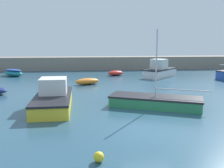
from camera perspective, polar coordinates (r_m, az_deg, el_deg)
ground_plane at (r=12.25m, az=8.64°, el=-10.72°), size 120.00×120.00×0.20m
harbor_breakwater at (r=37.68m, az=-1.32°, el=4.83°), size 57.88×2.77×1.89m
sailboat_short_mast at (r=16.23m, az=9.86°, el=-3.94°), size 6.08×4.04×4.89m
dinghy_near_pier at (r=24.46m, az=-5.69°, el=0.62°), size 2.61×1.86×0.61m
motorboat_grey_hull at (r=16.27m, az=-13.27°, el=-3.09°), size 2.35×5.84×1.85m
fishing_dinghy_green at (r=30.77m, az=0.80°, el=2.53°), size 2.24×1.74×0.61m
cabin_cruiser_white at (r=29.95m, az=10.90°, el=3.02°), size 4.79×4.87×2.12m
rowboat_with_red_cover at (r=32.53m, az=-21.63°, el=2.45°), size 3.08×2.79×0.85m
mooring_buoy_yellow at (r=9.05m, az=-3.04°, el=-16.30°), size 0.37×0.37×0.37m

